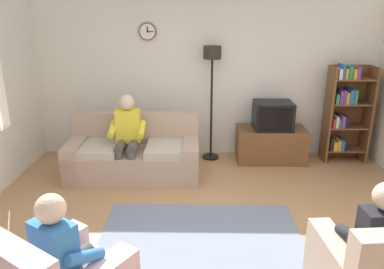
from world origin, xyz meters
The scene contains 11 objects.
ground_plane centered at (0.00, 0.00, 0.00)m, with size 12.00×12.00×0.00m, color #B27F51.
back_wall_assembly centered at (0.00, 2.66, 1.35)m, with size 6.20×0.17×2.70m.
couch centered at (-1.06, 1.62, 0.31)m, with size 1.91×0.91×0.90m.
tv_stand centered at (1.08, 2.25, 0.28)m, with size 1.10×0.56×0.56m.
tv centered at (1.08, 2.23, 0.78)m, with size 0.60×0.49×0.44m.
bookshelf centered at (2.24, 2.32, 0.83)m, with size 0.68×0.36×1.59m.
floor_lamp centered at (0.10, 2.35, 1.45)m, with size 0.28×0.28×1.85m.
area_rug centered at (-0.08, -0.13, 0.01)m, with size 2.20×1.70×0.01m, color slate.
person_on_couch centered at (-1.12, 1.51, 0.70)m, with size 0.51×0.54×1.24m.
person_in_left_armchair centered at (-1.11, -1.08, 0.60)m, with size 0.61×0.64×1.12m.
person_in_right_armchair centered at (1.32, -0.84, 0.60)m, with size 0.53×0.56×1.12m.
Camera 1 is at (-0.11, -3.43, 2.33)m, focal length 34.29 mm.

